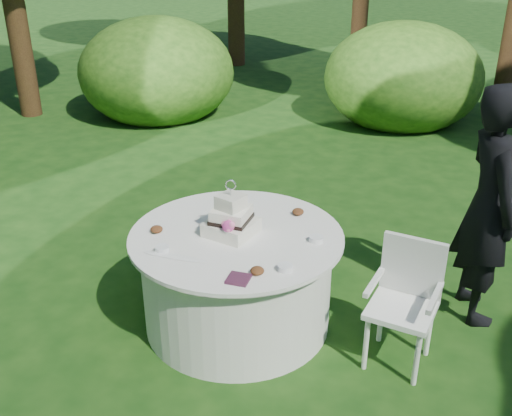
# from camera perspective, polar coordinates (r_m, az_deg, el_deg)

# --- Properties ---
(ground) EXTENTS (80.00, 80.00, 0.00)m
(ground) POSITION_cam_1_polar(r_m,az_deg,el_deg) (4.74, -1.76, -10.73)
(ground) COLOR #12360E
(ground) RESTS_ON ground
(napkins) EXTENTS (0.14, 0.14, 0.02)m
(napkins) POSITION_cam_1_polar(r_m,az_deg,el_deg) (3.79, -1.68, -6.77)
(napkins) COLOR #451D34
(napkins) RESTS_ON table
(feather_plume) EXTENTS (0.48, 0.07, 0.01)m
(feather_plume) POSITION_cam_1_polar(r_m,az_deg,el_deg) (4.07, -7.68, -4.62)
(feather_plume) COLOR white
(feather_plume) RESTS_ON table
(guest) EXTENTS (0.62, 0.77, 1.83)m
(guest) POSITION_cam_1_polar(r_m,az_deg,el_deg) (4.73, 21.35, 0.15)
(guest) COLOR black
(guest) RESTS_ON ground
(table) EXTENTS (1.56, 1.56, 0.77)m
(table) POSITION_cam_1_polar(r_m,az_deg,el_deg) (4.52, -1.83, -6.76)
(table) COLOR silver
(table) RESTS_ON ground
(cake) EXTENTS (0.39, 0.39, 0.43)m
(cake) POSITION_cam_1_polar(r_m,az_deg,el_deg) (4.28, -2.38, -1.13)
(cake) COLOR beige
(cake) RESTS_ON table
(chair) EXTENTS (0.51, 0.50, 0.89)m
(chair) POSITION_cam_1_polar(r_m,az_deg,el_deg) (4.24, 14.08, -7.93)
(chair) COLOR white
(chair) RESTS_ON ground
(votives) EXTENTS (1.08, 0.56, 0.04)m
(votives) POSITION_cam_1_polar(r_m,az_deg,el_deg) (4.07, -0.13, -4.17)
(votives) COLOR white
(votives) RESTS_ON table
(petal_cups) EXTENTS (1.00, 1.01, 0.05)m
(petal_cups) POSITION_cam_1_polar(r_m,az_deg,el_deg) (4.26, -1.75, -2.62)
(petal_cups) COLOR #562D16
(petal_cups) RESTS_ON table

